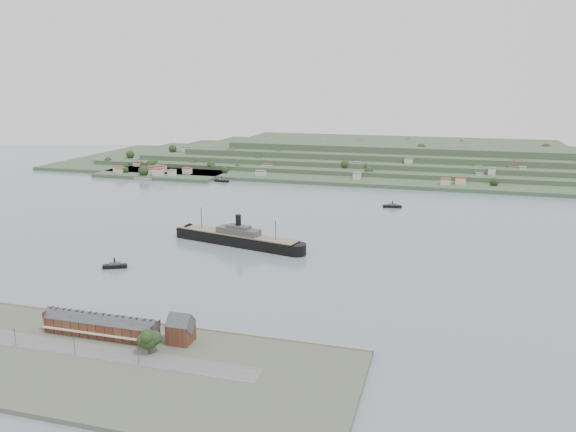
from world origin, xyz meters
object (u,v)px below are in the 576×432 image
(fig_tree, at_px, (149,339))
(tugboat, at_px, (115,266))
(steamship, at_px, (233,238))
(terrace_row, at_px, (101,326))
(gabled_building, at_px, (181,329))

(fig_tree, bearing_deg, tugboat, 129.14)
(steamship, relative_size, fig_tree, 10.01)
(terrace_row, relative_size, tugboat, 3.71)
(terrace_row, xyz_separation_m, gabled_building, (37.50, 4.02, 1.34))
(steamship, bearing_deg, terrace_row, -90.60)
(gabled_building, bearing_deg, tugboat, 136.07)
(gabled_building, xyz_separation_m, fig_tree, (-7.85, -13.62, 0.49))
(gabled_building, relative_size, fig_tree, 1.29)
(gabled_building, height_order, tugboat, gabled_building)
(gabled_building, xyz_separation_m, steamship, (-35.83, 153.71, -3.28))
(steamship, distance_m, tugboat, 86.59)
(tugboat, height_order, fig_tree, fig_tree)
(gabled_building, height_order, steamship, steamship)
(gabled_building, relative_size, steamship, 0.13)
(fig_tree, bearing_deg, terrace_row, 162.06)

